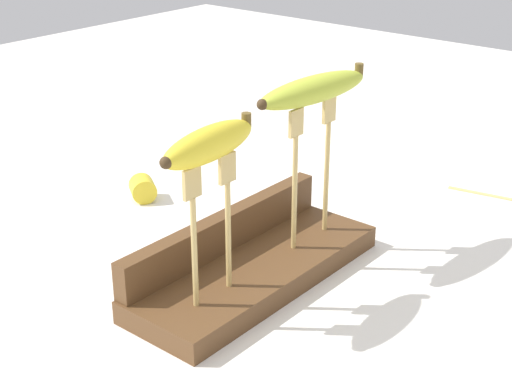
{
  "coord_description": "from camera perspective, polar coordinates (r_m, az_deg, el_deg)",
  "views": [
    {
      "loc": [
        -0.69,
        -0.57,
        0.52
      ],
      "look_at": [
        0.0,
        0.0,
        0.13
      ],
      "focal_mm": 54.0,
      "sensor_mm": 36.0,
      "label": 1
    }
  ],
  "objects": [
    {
      "name": "board_backstop",
      "position": [
        1.04,
        -2.39,
        -2.94
      ],
      "size": [
        0.37,
        0.02,
        0.05
      ],
      "primitive_type": "cube",
      "color": "brown",
      "rests_on": "wooden_board"
    },
    {
      "name": "fork_stand_left",
      "position": [
        0.9,
        -3.35,
        -1.85
      ],
      "size": [
        0.08,
        0.01,
        0.18
      ],
      "color": "tan",
      "rests_on": "wooden_board"
    },
    {
      "name": "wire_coil",
      "position": [
        1.22,
        2.03,
        -1.52
      ],
      "size": [
        0.09,
        0.09,
        0.01
      ],
      "primitive_type": "torus",
      "color": "#1E2DA5",
      "rests_on": "ground"
    },
    {
      "name": "banana_raised_left",
      "position": [
        0.86,
        -3.49,
        3.59
      ],
      "size": [
        0.16,
        0.05,
        0.04
      ],
      "color": "yellow",
      "rests_on": "fork_stand_left"
    },
    {
      "name": "ground_plane",
      "position": [
        1.04,
        -0.0,
        -6.62
      ],
      "size": [
        3.0,
        3.0,
        0.0
      ],
      "primitive_type": "plane",
      "color": "silver"
    },
    {
      "name": "wooden_board",
      "position": [
        1.03,
        -0.0,
        -5.89
      ],
      "size": [
        0.38,
        0.14,
        0.03
      ],
      "primitive_type": "cube",
      "color": "brown",
      "rests_on": "ground"
    },
    {
      "name": "banana_raised_right",
      "position": [
        1.01,
        4.31,
        7.59
      ],
      "size": [
        0.2,
        0.06,
        0.04
      ],
      "color": "#B2C138",
      "rests_on": "fork_stand_right"
    },
    {
      "name": "fork_stand_right",
      "position": [
        1.04,
        4.15,
        2.38
      ],
      "size": [
        0.1,
        0.01,
        0.2
      ],
      "color": "tan",
      "rests_on": "wooden_board"
    },
    {
      "name": "banana_chunk_near",
      "position": [
        1.28,
        -8.39,
        0.27
      ],
      "size": [
        0.06,
        0.06,
        0.04
      ],
      "color": "yellow",
      "rests_on": "ground"
    }
  ]
}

